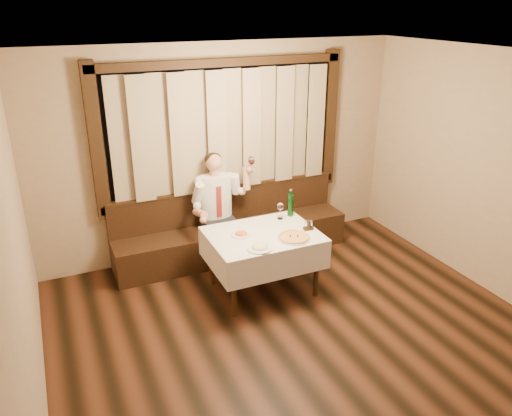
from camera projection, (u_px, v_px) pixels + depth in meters
name	position (u px, v px, depth m)	size (l,w,h in m)	color
room	(294.00, 194.00, 4.88)	(5.01, 6.01, 2.81)	black
banquette	(232.00, 233.00, 6.82)	(3.20, 0.61, 0.94)	black
dining_table	(263.00, 242.00, 5.82)	(1.27, 0.97, 0.76)	black
pizza	(294.00, 237.00, 5.65)	(0.37, 0.37, 0.04)	white
pasta_red	(241.00, 232.00, 5.73)	(0.24, 0.24, 0.08)	white
pasta_cream	(260.00, 246.00, 5.41)	(0.29, 0.29, 0.10)	white
green_bottle	(291.00, 205.00, 6.20)	(0.08, 0.08, 0.35)	#0F4913
table_wine_glass	(280.00, 207.00, 6.11)	(0.08, 0.08, 0.21)	white
cruet_caddy	(308.00, 226.00, 5.86)	(0.12, 0.07, 0.12)	black
seated_man	(218.00, 201.00, 6.45)	(0.82, 0.62, 1.47)	black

